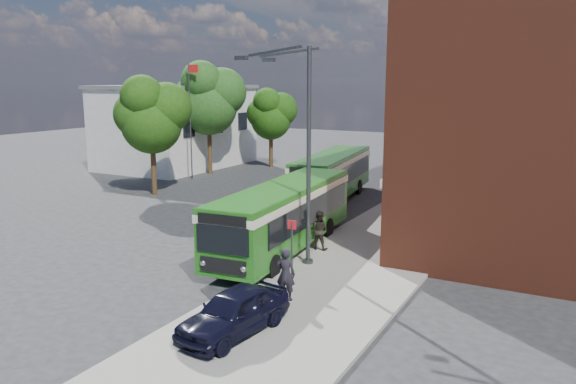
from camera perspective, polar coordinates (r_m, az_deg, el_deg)
The scene contains 16 objects.
ground at distance 27.97m, azimuth -5.76°, elevation -4.74°, with size 120.00×120.00×0.00m, color #262629.
pavement at distance 32.22m, azimuth 12.85°, elevation -2.69°, with size 6.00×48.00×0.15m, color gray.
kerb_line at distance 33.14m, azimuth 7.76°, elevation -2.25°, with size 0.12×48.00×0.01m, color beige.
brick_office at distance 34.27m, azimuth 26.69°, elevation 8.88°, with size 12.10×26.00×14.20m.
white_building at distance 52.28m, azimuth -11.25°, elevation 6.60°, with size 9.40×13.40×7.30m.
flagpole at distance 44.84m, azimuth -9.86°, elevation 7.56°, with size 0.95×0.10×9.00m.
street_lamp at distance 22.89m, azimuth 1.30°, elevation 4.02°, with size 2.96×2.38×9.00m.
bus_stop_sign at distance 21.31m, azimuth 0.40°, elevation -5.55°, with size 0.35×0.08×2.52m.
bus_front at distance 25.52m, azimuth -0.43°, elevation -1.98°, with size 3.48×11.39×3.02m.
bus_rear at distance 36.65m, azimuth 4.53°, elevation 2.02°, with size 3.93×10.89×3.02m.
parked_car at distance 17.33m, azimuth -5.50°, elevation -11.99°, with size 1.62×4.03×1.37m, color black.
pedestrian_a at distance 19.61m, azimuth -0.24°, elevation -8.34°, with size 0.68×0.45×1.87m, color black.
pedestrian_b at distance 25.42m, azimuth 3.15°, elevation -3.89°, with size 0.87×0.67×1.78m, color black.
tree_left at distance 38.84m, azimuth -13.72°, elevation 7.68°, with size 4.79×4.56×8.09m.
tree_mid at distance 47.11m, azimuth -8.06°, elevation 9.47°, with size 5.52×5.25×9.32m.
tree_right at distance 50.47m, azimuth -1.73°, elevation 7.97°, with size 4.21×4.00×7.11m.
Camera 1 is at (15.13, -22.25, 7.64)m, focal length 35.00 mm.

